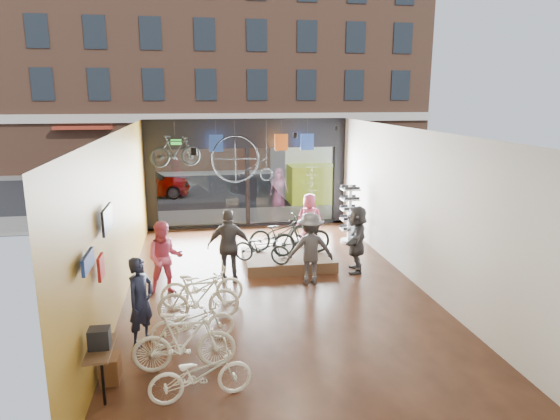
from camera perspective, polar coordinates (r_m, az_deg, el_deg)
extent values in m
cube|color=black|center=(12.34, -0.68, -8.91)|extent=(7.00, 12.00, 0.04)
cube|color=black|center=(11.48, -0.74, 9.18)|extent=(7.00, 12.00, 0.04)
cube|color=olive|center=(11.76, -17.92, -0.84)|extent=(0.04, 12.00, 3.80)
cube|color=beige|center=(12.78, 15.08, 0.41)|extent=(0.04, 12.00, 3.80)
cube|color=beige|center=(6.19, 8.23, -12.76)|extent=(7.00, 0.04, 3.80)
cube|color=#198C26|center=(17.27, -11.79, 7.61)|extent=(0.35, 0.06, 0.18)
cube|color=black|center=(26.77, -5.72, 3.01)|extent=(30.00, 18.00, 0.02)
cube|color=slate|center=(19.14, -4.06, -0.73)|extent=(30.00, 2.40, 0.12)
cube|color=slate|center=(30.70, -6.25, 4.40)|extent=(30.00, 2.00, 0.12)
cube|color=brown|center=(32.95, -6.84, 17.07)|extent=(26.00, 5.00, 14.00)
imported|color=gray|center=(23.75, -15.30, 3.11)|extent=(4.16, 1.67, 1.42)
imported|color=white|center=(8.12, -9.07, -18.01)|extent=(1.66, 0.77, 0.84)
imported|color=white|center=(8.84, -10.90, -14.53)|extent=(1.75, 0.51, 1.05)
imported|color=white|center=(9.74, -9.95, -12.53)|extent=(1.66, 0.83, 0.83)
imported|color=white|center=(10.57, -9.28, -9.86)|extent=(1.71, 0.57, 1.01)
imported|color=white|center=(11.26, -8.88, -8.54)|extent=(1.87, 0.82, 0.96)
cube|color=#4A2E1D|center=(13.84, 0.88, -5.70)|extent=(2.40, 1.80, 0.30)
imported|color=black|center=(13.02, -2.08, -4.34)|extent=(1.62, 1.21, 0.81)
imported|color=black|center=(13.64, 2.49, -3.08)|extent=(1.76, 0.80, 1.02)
imported|color=black|center=(14.12, 0.00, -2.60)|extent=(1.96, 1.05, 0.98)
imported|color=#161C33|center=(9.76, -15.61, -10.00)|extent=(0.69, 0.74, 1.69)
imported|color=#CC4C72|center=(11.95, -13.04, -5.40)|extent=(0.89, 0.71, 1.76)
imported|color=#3F3F44|center=(12.43, -5.81, -4.15)|extent=(1.15, 0.61, 1.87)
imported|color=#3F3F44|center=(12.32, 3.47, -4.42)|extent=(1.19, 0.71, 1.80)
imported|color=#CC4C72|center=(15.31, 3.39, -1.20)|extent=(0.88, 0.64, 1.68)
imported|color=#3F3F44|center=(13.30, 8.72, -3.27)|extent=(1.02, 1.74, 1.79)
imported|color=black|center=(15.61, -11.88, 6.61)|extent=(1.64, 0.91, 0.95)
cube|color=#1E3F99|center=(16.60, -7.30, 7.57)|extent=(0.45, 0.03, 0.55)
cube|color=#CC5919|center=(16.83, 0.14, 7.75)|extent=(0.45, 0.03, 0.55)
cube|color=#1E3F99|center=(17.00, 3.14, 7.78)|extent=(0.45, 0.03, 0.55)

